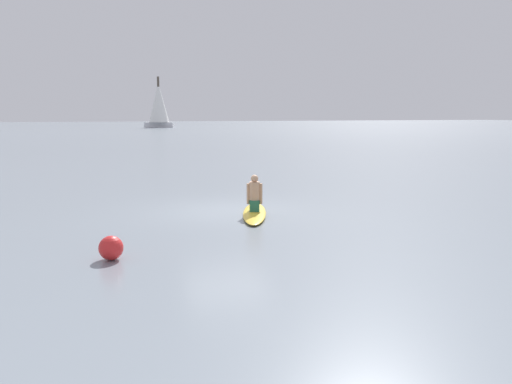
{
  "coord_description": "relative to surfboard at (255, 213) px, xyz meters",
  "views": [
    {
      "loc": [
        14.67,
        -4.4,
        2.85
      ],
      "look_at": [
        0.86,
        0.63,
        0.65
      ],
      "focal_mm": 36.58,
      "sensor_mm": 36.0,
      "label": 1
    }
  ],
  "objects": [
    {
      "name": "person_paddler",
      "position": [
        0.0,
        0.0,
        0.53
      ],
      "size": [
        0.42,
        0.45,
        1.04
      ],
      "rotation": [
        0.0,
        0.0,
        -0.36
      ],
      "color": "#26664C",
      "rests_on": "surfboard"
    },
    {
      "name": "ground_plane",
      "position": [
        -0.92,
        -0.57,
        -0.06
      ],
      "size": [
        400.0,
        400.0,
        0.0
      ],
      "primitive_type": "plane",
      "color": "gray"
    },
    {
      "name": "sailboat_center_horizon",
      "position": [
        -100.47,
        14.33,
        4.99
      ],
      "size": [
        5.7,
        6.46,
        10.84
      ],
      "rotation": [
        0.0,
        0.0,
        1.17
      ],
      "color": "silver",
      "rests_on": "ground"
    },
    {
      "name": "surfboard",
      "position": [
        0.0,
        0.0,
        0.0
      ],
      "size": [
        3.36,
        1.79,
        0.12
      ],
      "primitive_type": "ellipsoid",
      "rotation": [
        0.0,
        0.0,
        -0.36
      ],
      "color": "gold",
      "rests_on": "ground"
    },
    {
      "name": "buoy_marker",
      "position": [
        3.39,
        -4.24,
        0.18
      ],
      "size": [
        0.48,
        0.48,
        0.48
      ],
      "primitive_type": "sphere",
      "color": "red",
      "rests_on": "ground"
    }
  ]
}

